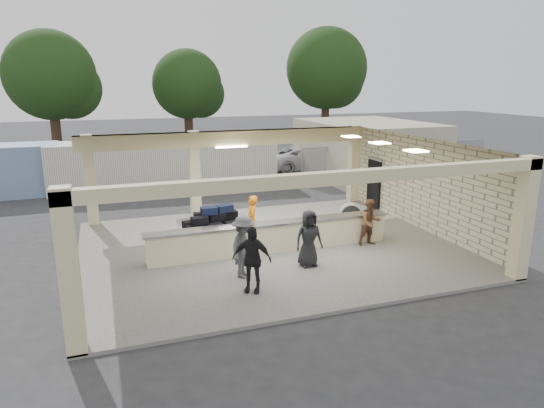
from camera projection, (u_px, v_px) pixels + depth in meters
name	position (u px, v px, depth m)	size (l,w,h in m)	color
ground	(268.00, 249.00, 16.28)	(120.00, 120.00, 0.00)	#2A2B2D
pavilion	(267.00, 205.00, 16.62)	(12.01, 10.00, 3.55)	#605D59
baggage_counter	(273.00, 237.00, 15.67)	(8.20, 0.58, 0.98)	beige
luggage_cart	(214.00, 225.00, 16.19)	(2.37, 1.54, 1.35)	silver
drum_fan	(351.00, 215.00, 18.15)	(0.90, 0.56, 0.95)	silver
baggage_handler	(252.00, 220.00, 16.20)	(0.62, 0.34, 1.70)	orange
passenger_a	(370.00, 222.00, 16.19)	(0.77, 0.34, 1.59)	brown
passenger_b	(252.00, 259.00, 12.59)	(1.04, 0.38, 1.78)	black
passenger_c	(244.00, 247.00, 13.53)	(1.16, 0.41, 1.79)	#47474C
passenger_d	(309.00, 238.00, 14.36)	(0.84, 0.34, 1.71)	black
car_white_a	(308.00, 158.00, 30.47)	(2.44, 5.14, 1.47)	silver
car_white_b	(372.00, 155.00, 32.10)	(1.70, 4.56, 1.44)	silver
car_dark	(258.00, 157.00, 30.95)	(1.63, 4.63, 1.54)	black
container_white	(166.00, 164.00, 25.28)	(11.43, 2.29, 2.48)	silver
fence	(398.00, 160.00, 27.79)	(12.06, 0.06, 2.03)	gray
tree_left	(55.00, 79.00, 34.48)	(6.60, 6.30, 9.00)	#382619
tree_mid	(191.00, 87.00, 39.69)	(6.00, 5.60, 8.00)	#382619
tree_right	(329.00, 72.00, 42.34)	(7.20, 7.00, 10.00)	#382619
adjacent_building	(366.00, 150.00, 28.08)	(6.00, 8.00, 3.20)	#B7B192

